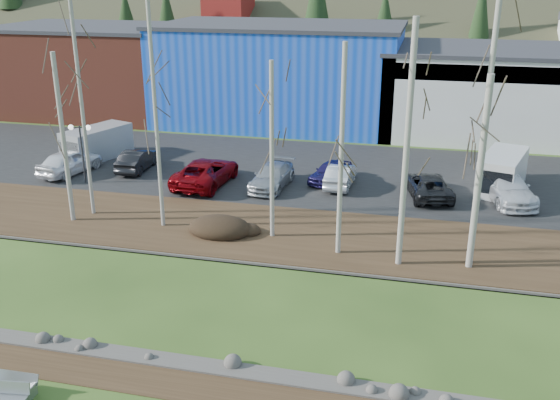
% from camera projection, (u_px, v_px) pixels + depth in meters
% --- Properties ---
extents(dirt_strip, '(80.00, 1.80, 0.03)m').
position_uv_depth(dirt_strip, '(199.00, 386.00, 20.02)').
color(dirt_strip, '#382616').
rests_on(dirt_strip, ground).
extents(near_bank_rocks, '(80.00, 0.80, 0.50)m').
position_uv_depth(near_bank_rocks, '(209.00, 368.00, 20.93)').
color(near_bank_rocks, '#47423D').
rests_on(near_bank_rocks, ground).
extents(river, '(80.00, 8.00, 0.90)m').
position_uv_depth(river, '(244.00, 307.00, 24.67)').
color(river, black).
rests_on(river, ground).
extents(far_bank_rocks, '(80.00, 0.80, 0.46)m').
position_uv_depth(far_bank_rocks, '(269.00, 263.00, 28.41)').
color(far_bank_rocks, '#47423D').
rests_on(far_bank_rocks, ground).
extents(far_bank, '(80.00, 7.00, 0.15)m').
position_uv_depth(far_bank, '(285.00, 234.00, 31.30)').
color(far_bank, '#382616').
rests_on(far_bank, ground).
extents(parking_lot, '(80.00, 14.00, 0.14)m').
position_uv_depth(parking_lot, '(321.00, 172.00, 40.88)').
color(parking_lot, black).
rests_on(parking_lot, ground).
extents(building_brick, '(16.32, 12.24, 7.80)m').
position_uv_depth(building_brick, '(91.00, 69.00, 57.51)').
color(building_brick, brown).
rests_on(building_brick, ground).
extents(building_blue, '(20.40, 12.24, 8.30)m').
position_uv_depth(building_blue, '(281.00, 73.00, 53.52)').
color(building_blue, blue).
rests_on(building_blue, ground).
extents(building_white, '(18.36, 12.24, 6.80)m').
position_uv_depth(building_white, '(500.00, 91.00, 49.86)').
color(building_white, silver).
rests_on(building_white, ground).
extents(bench_intact, '(1.80, 0.73, 0.87)m').
position_uv_depth(bench_intact, '(0.00, 396.00, 18.87)').
color(bench_intact, '#9FA1A3').
rests_on(bench_intact, ground).
extents(bench_damaged, '(1.63, 0.57, 0.72)m').
position_uv_depth(bench_damaged, '(13.00, 384.00, 19.52)').
color(bench_damaged, '#9FA1A3').
rests_on(bench_damaged, ground).
extents(dirt_mound, '(3.20, 2.26, 0.63)m').
position_uv_depth(dirt_mound, '(220.00, 227.00, 31.15)').
color(dirt_mound, black).
rests_on(dirt_mound, far_bank).
extents(birch_0, '(0.24, 0.24, 8.70)m').
position_uv_depth(birch_0, '(63.00, 140.00, 31.39)').
color(birch_0, '#B3AFA3').
rests_on(birch_0, far_bank).
extents(birch_1, '(0.19, 0.19, 11.89)m').
position_uv_depth(birch_1, '(82.00, 104.00, 31.73)').
color(birch_1, '#B3AFA3').
rests_on(birch_1, far_bank).
extents(birch_2, '(0.20, 0.20, 11.31)m').
position_uv_depth(birch_2, '(156.00, 118.00, 30.24)').
color(birch_2, '#B3AFA3').
rests_on(birch_2, far_bank).
extents(birch_3, '(0.21, 0.21, 8.59)m').
position_uv_depth(birch_3, '(272.00, 152.00, 29.45)').
color(birch_3, '#B3AFA3').
rests_on(birch_3, far_bank).
extents(birch_4, '(0.23, 0.23, 9.62)m').
position_uv_depth(birch_4, '(341.00, 153.00, 27.45)').
color(birch_4, '#B3AFA3').
rests_on(birch_4, far_bank).
extents(birch_5, '(0.26, 0.26, 10.70)m').
position_uv_depth(birch_5, '(407.00, 148.00, 26.16)').
color(birch_5, '#B3AFA3').
rests_on(birch_5, far_bank).
extents(birch_6, '(0.29, 0.29, 8.51)m').
position_uv_depth(birch_6, '(479.00, 175.00, 26.25)').
color(birch_6, '#B3AFA3').
rests_on(birch_6, far_bank).
extents(birch_7, '(0.23, 0.23, 11.79)m').
position_uv_depth(birch_7, '(484.00, 135.00, 26.03)').
color(birch_7, '#B3AFA3').
rests_on(birch_7, far_bank).
extents(street_lamp, '(1.38, 0.48, 3.64)m').
position_uv_depth(street_lamp, '(81.00, 137.00, 37.69)').
color(street_lamp, '#262628').
rests_on(street_lamp, parking_lot).
extents(car_0, '(2.81, 4.93, 1.58)m').
position_uv_depth(car_0, '(70.00, 162.00, 40.10)').
color(car_0, white).
rests_on(car_0, parking_lot).
extents(car_1, '(1.64, 4.26, 1.38)m').
position_uv_depth(car_1, '(138.00, 160.00, 40.85)').
color(car_1, black).
rests_on(car_1, parking_lot).
extents(car_2, '(3.02, 5.90, 1.59)m').
position_uv_depth(car_2, '(206.00, 172.00, 38.02)').
color(car_2, maroon).
rests_on(car_2, parking_lot).
extents(car_3, '(2.20, 4.78, 1.35)m').
position_uv_depth(car_3, '(272.00, 176.00, 37.60)').
color(car_3, '#9B9FA3').
rests_on(car_3, parking_lot).
extents(car_4, '(2.68, 4.05, 1.28)m').
position_uv_depth(car_4, '(330.00, 172.00, 38.58)').
color(car_4, '#201A50').
rests_on(car_4, parking_lot).
extents(car_5, '(1.55, 4.14, 1.35)m').
position_uv_depth(car_5, '(341.00, 175.00, 37.83)').
color(car_5, silver).
rests_on(car_5, parking_lot).
extents(car_6, '(3.24, 5.18, 1.34)m').
position_uv_depth(car_6, '(428.00, 185.00, 36.08)').
color(car_6, '#232426').
rests_on(car_6, parking_lot).
extents(car_7, '(3.47, 5.75, 1.56)m').
position_uv_depth(car_7, '(507.00, 187.00, 35.42)').
color(car_7, silver).
rests_on(car_7, parking_lot).
extents(van_white, '(3.39, 5.39, 2.19)m').
position_uv_depth(van_white, '(502.00, 172.00, 36.98)').
color(van_white, white).
rests_on(van_white, parking_lot).
extents(van_grey, '(3.54, 5.31, 2.15)m').
position_uv_depth(van_grey, '(95.00, 144.00, 43.12)').
color(van_grey, '#B3B5B8').
rests_on(van_grey, parking_lot).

